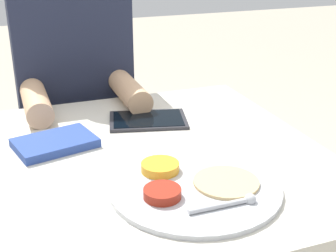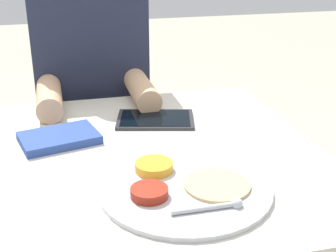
# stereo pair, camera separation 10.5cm
# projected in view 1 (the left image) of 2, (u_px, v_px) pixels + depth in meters

# --- Properties ---
(thali_tray) EXTENTS (0.34, 0.34, 0.03)m
(thali_tray) POSITION_uv_depth(u_px,v_px,m) (193.00, 185.00, 0.91)
(thali_tray) COLOR #B7BABF
(thali_tray) RESTS_ON dining_table
(red_notebook) EXTENTS (0.20, 0.16, 0.02)m
(red_notebook) POSITION_uv_depth(u_px,v_px,m) (55.00, 143.00, 1.08)
(red_notebook) COLOR silver
(red_notebook) RESTS_ON dining_table
(tablet_device) EXTENTS (0.23, 0.18, 0.01)m
(tablet_device) POSITION_uv_depth(u_px,v_px,m) (148.00, 120.00, 1.23)
(tablet_device) COLOR #28282D
(tablet_device) RESTS_ON dining_table
(person_diner) EXTENTS (0.35, 0.44, 1.25)m
(person_diner) POSITION_uv_depth(u_px,v_px,m) (77.00, 134.00, 1.56)
(person_diner) COLOR black
(person_diner) RESTS_ON ground_plane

